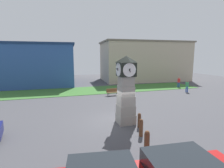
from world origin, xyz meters
The scene contains 11 objects.
ground_plane centered at (0.00, 0.00, 0.00)m, with size 71.34×71.34×0.00m, color #424247.
clock_tower centered at (0.64, -0.43, 2.53)m, with size 1.55×1.59×5.07m.
bollard_near_tower centered at (1.27, -1.50, 0.54)m, with size 0.25×0.25×1.06m.
bollard_mid_row centered at (0.75, -2.80, 0.58)m, with size 0.25×0.25×1.14m.
bollard_far_row centered at (0.29, -4.43, 0.57)m, with size 0.29×0.29×1.12m.
bench centered at (2.51, 8.89, 0.52)m, with size 1.65×0.70×0.90m.
pedestrian_near_bench centered at (13.18, 7.81, 0.94)m, with size 0.46×0.36×1.65m.
pedestrian_crossing_lot centered at (14.54, 11.32, 0.96)m, with size 0.47×0.41×1.69m.
warehouse_blue_far centered at (-9.02, 21.74, 3.60)m, with size 16.42×12.02×7.18m.
storefront_low_left centered at (13.42, 21.44, 4.02)m, with size 18.36×10.40×8.03m.
grass_verge_far centered at (-3.99, 13.08, 0.02)m, with size 42.81×6.13×0.04m, color #386B2D.
Camera 1 is at (-4.09, -12.26, 5.03)m, focal length 28.00 mm.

